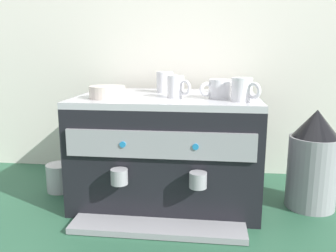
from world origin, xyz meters
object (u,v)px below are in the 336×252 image
object	(u,v)px
ceramic_cup_2	(166,82)
ceramic_bowl_1	(107,92)
ceramic_bowl_0	(227,89)
espresso_machine	(168,148)
ceramic_cup_1	(219,89)
ceramic_cup_3	(243,90)
milk_pitcher	(59,178)
ceramic_cup_0	(176,87)
coffee_grinder	(313,161)

from	to	relation	value
ceramic_cup_2	ceramic_bowl_1	size ratio (longest dim) A/B	0.76
ceramic_bowl_0	espresso_machine	bearing A→B (deg)	-162.39
ceramic_bowl_0	ceramic_cup_1	bearing A→B (deg)	-105.26
ceramic_cup_1	ceramic_cup_3	world-z (taller)	ceramic_cup_3
ceramic_bowl_0	ceramic_cup_3	bearing A→B (deg)	-77.75
milk_pitcher	ceramic_cup_2	bearing A→B (deg)	13.43
ceramic_cup_1	ceramic_cup_0	bearing A→B (deg)	-179.88
espresso_machine	ceramic_bowl_0	world-z (taller)	ceramic_bowl_0
ceramic_cup_1	milk_pitcher	distance (m)	0.75
ceramic_cup_1	ceramic_bowl_0	distance (m)	0.13
ceramic_cup_3	coffee_grinder	xyz separation A→B (m)	(0.27, 0.09, -0.27)
ceramic_cup_0	coffee_grinder	bearing A→B (deg)	3.36
ceramic_cup_0	ceramic_bowl_1	bearing A→B (deg)	-169.51
ceramic_bowl_0	milk_pitcher	bearing A→B (deg)	-174.10
ceramic_bowl_0	ceramic_bowl_1	size ratio (longest dim) A/B	0.95
espresso_machine	ceramic_cup_1	bearing A→B (deg)	-17.17
ceramic_cup_1	ceramic_cup_3	size ratio (longest dim) A/B	1.18
ceramic_cup_3	milk_pitcher	distance (m)	0.83
espresso_machine	ceramic_cup_3	xyz separation A→B (m)	(0.27, -0.12, 0.24)
ceramic_cup_3	ceramic_bowl_1	bearing A→B (deg)	177.51
ceramic_cup_1	ceramic_cup_2	distance (m)	0.26
coffee_grinder	milk_pitcher	distance (m)	1.00
ceramic_cup_3	ceramic_cup_2	bearing A→B (deg)	141.49
espresso_machine	ceramic_cup_2	distance (m)	0.27
ceramic_bowl_1	coffee_grinder	world-z (taller)	ceramic_bowl_1
ceramic_cup_1	coffee_grinder	size ratio (longest dim) A/B	0.31
ceramic_cup_0	ceramic_cup_1	world-z (taller)	ceramic_cup_0
ceramic_bowl_1	espresso_machine	bearing A→B (deg)	26.87
ceramic_bowl_1	ceramic_cup_2	bearing A→B (deg)	48.54
espresso_machine	milk_pitcher	size ratio (longest dim) A/B	5.87
ceramic_bowl_0	milk_pitcher	size ratio (longest dim) A/B	1.06
milk_pitcher	espresso_machine	bearing A→B (deg)	-0.14
espresso_machine	ceramic_bowl_1	distance (m)	0.32
espresso_machine	ceramic_cup_1	distance (m)	0.31
espresso_machine	ceramic_bowl_1	size ratio (longest dim) A/B	5.27
ceramic_cup_0	ceramic_cup_1	xyz separation A→B (m)	(0.15, 0.00, -0.01)
espresso_machine	ceramic_bowl_1	world-z (taller)	ceramic_bowl_1
ceramic_bowl_0	coffee_grinder	world-z (taller)	ceramic_bowl_0
ceramic_cup_1	milk_pitcher	bearing A→B (deg)	174.72
ceramic_cup_0	ceramic_bowl_1	size ratio (longest dim) A/B	0.71
ceramic_bowl_0	ceramic_cup_2	bearing A→B (deg)	172.26
espresso_machine	coffee_grinder	bearing A→B (deg)	-3.10
ceramic_cup_1	coffee_grinder	distance (m)	0.44
ceramic_cup_3	ceramic_bowl_0	bearing A→B (deg)	102.25
ceramic_cup_2	coffee_grinder	bearing A→B (deg)	-13.42
espresso_machine	ceramic_cup_1	xyz separation A→B (m)	(0.19, -0.06, 0.24)
milk_pitcher	coffee_grinder	bearing A→B (deg)	-1.75
ceramic_cup_2	coffee_grinder	distance (m)	0.63
ceramic_bowl_1	ceramic_cup_1	bearing A→B (deg)	6.57
ceramic_cup_3	ceramic_bowl_1	world-z (taller)	ceramic_cup_3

